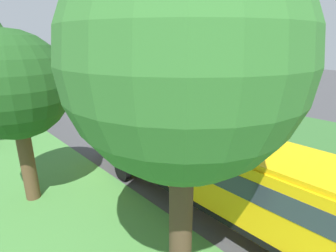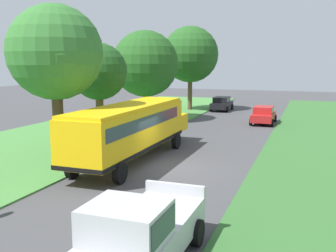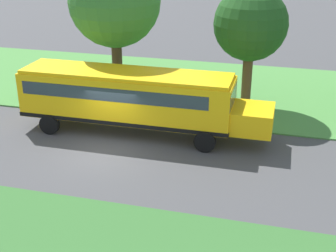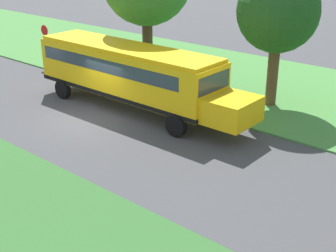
{
  "view_description": "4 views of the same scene",
  "coord_description": "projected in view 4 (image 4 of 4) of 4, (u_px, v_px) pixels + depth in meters",
  "views": [
    {
      "loc": [
        -9.73,
        -5.14,
        6.33
      ],
      "look_at": [
        -0.29,
        5.08,
        1.82
      ],
      "focal_mm": 28.0,
      "sensor_mm": 36.0,
      "label": 1
    },
    {
      "loc": [
        6.67,
        -18.72,
        5.42
      ],
      "look_at": [
        -0.76,
        1.68,
        1.9
      ],
      "focal_mm": 42.0,
      "sensor_mm": 36.0,
      "label": 2
    },
    {
      "loc": [
        17.97,
        7.81,
        9.75
      ],
      "look_at": [
        -1.29,
        2.74,
        1.07
      ],
      "focal_mm": 50.0,
      "sensor_mm": 36.0,
      "label": 3
    },
    {
      "loc": [
        13.31,
        16.41,
        8.29
      ],
      "look_at": [
        0.13,
        5.2,
        1.09
      ],
      "focal_mm": 50.0,
      "sensor_mm": 36.0,
      "label": 4
    }
  ],
  "objects": [
    {
      "name": "stop_sign",
      "position": [
        45.0,
        40.0,
        30.53
      ],
      "size": [
        0.08,
        0.68,
        2.74
      ],
      "color": "gray",
      "rests_on": "ground"
    },
    {
      "name": "grass_verge",
      "position": [
        209.0,
        74.0,
        29.38
      ],
      "size": [
        12.0,
        80.0,
        0.08
      ],
      "primitive_type": "cube",
      "color": "#47843D",
      "rests_on": "ground"
    },
    {
      "name": "ground_plane",
      "position": [
        87.0,
        119.0,
        22.37
      ],
      "size": [
        120.0,
        120.0,
        0.0
      ],
      "primitive_type": "plane",
      "color": "#424244"
    },
    {
      "name": "school_bus",
      "position": [
        131.0,
        72.0,
        23.01
      ],
      "size": [
        2.85,
        12.42,
        3.16
      ],
      "color": "yellow",
      "rests_on": "ground"
    },
    {
      "name": "oak_tree_roadside_mid",
      "position": [
        277.0,
        12.0,
        22.27
      ],
      "size": [
        4.0,
        4.0,
        6.79
      ],
      "color": "brown",
      "rests_on": "ground"
    },
    {
      "name": "trash_bin",
      "position": [
        78.0,
        61.0,
        30.74
      ],
      "size": [
        0.56,
        0.56,
        0.9
      ],
      "primitive_type": "cylinder",
      "color": "#2D4C33",
      "rests_on": "ground"
    }
  ]
}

